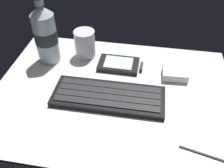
{
  "coord_description": "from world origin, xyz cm",
  "views": [
    {
      "loc": [
        8.02,
        -46.5,
        45.82
      ],
      "look_at": [
        0.0,
        0.0,
        3.0
      ],
      "focal_mm": 39.26,
      "sensor_mm": 36.0,
      "label": 1
    }
  ],
  "objects_px": {
    "keyboard": "(108,96)",
    "stylus_pen": "(202,153)",
    "handheld_device": "(121,65)",
    "charger_block": "(175,74)",
    "water_bottle": "(45,34)",
    "juice_cup": "(85,45)"
  },
  "relations": [
    {
      "from": "keyboard",
      "to": "stylus_pen",
      "type": "xyz_separation_m",
      "value": [
        0.22,
        -0.13,
        -0.0
      ]
    },
    {
      "from": "handheld_device",
      "to": "water_bottle",
      "type": "distance_m",
      "value": 0.24
    },
    {
      "from": "juice_cup",
      "to": "stylus_pen",
      "type": "distance_m",
      "value": 0.45
    },
    {
      "from": "handheld_device",
      "to": "water_bottle",
      "type": "xyz_separation_m",
      "value": [
        -0.22,
        -0.0,
        0.08
      ]
    },
    {
      "from": "juice_cup",
      "to": "charger_block",
      "type": "relative_size",
      "value": 1.21
    },
    {
      "from": "handheld_device",
      "to": "charger_block",
      "type": "height_order",
      "value": "charger_block"
    },
    {
      "from": "handheld_device",
      "to": "charger_block",
      "type": "distance_m",
      "value": 0.16
    },
    {
      "from": "charger_block",
      "to": "keyboard",
      "type": "bearing_deg",
      "value": -145.6
    },
    {
      "from": "water_bottle",
      "to": "stylus_pen",
      "type": "height_order",
      "value": "water_bottle"
    },
    {
      "from": "keyboard",
      "to": "handheld_device",
      "type": "xyz_separation_m",
      "value": [
        0.01,
        0.14,
        -0.0
      ]
    },
    {
      "from": "juice_cup",
      "to": "water_bottle",
      "type": "distance_m",
      "value": 0.12
    },
    {
      "from": "charger_block",
      "to": "stylus_pen",
      "type": "xyz_separation_m",
      "value": [
        0.05,
        -0.25,
        -0.01
      ]
    },
    {
      "from": "handheld_device",
      "to": "water_bottle",
      "type": "relative_size",
      "value": 0.62
    },
    {
      "from": "handheld_device",
      "to": "charger_block",
      "type": "relative_size",
      "value": 1.83
    },
    {
      "from": "handheld_device",
      "to": "juice_cup",
      "type": "bearing_deg",
      "value": 161.19
    },
    {
      "from": "handheld_device",
      "to": "stylus_pen",
      "type": "height_order",
      "value": "handheld_device"
    },
    {
      "from": "juice_cup",
      "to": "water_bottle",
      "type": "relative_size",
      "value": 0.41
    },
    {
      "from": "keyboard",
      "to": "stylus_pen",
      "type": "bearing_deg",
      "value": -29.86
    },
    {
      "from": "keyboard",
      "to": "juice_cup",
      "type": "bearing_deg",
      "value": 120.68
    },
    {
      "from": "keyboard",
      "to": "handheld_device",
      "type": "distance_m",
      "value": 0.14
    },
    {
      "from": "handheld_device",
      "to": "stylus_pen",
      "type": "distance_m",
      "value": 0.34
    },
    {
      "from": "keyboard",
      "to": "water_bottle",
      "type": "bearing_deg",
      "value": 146.75
    }
  ]
}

